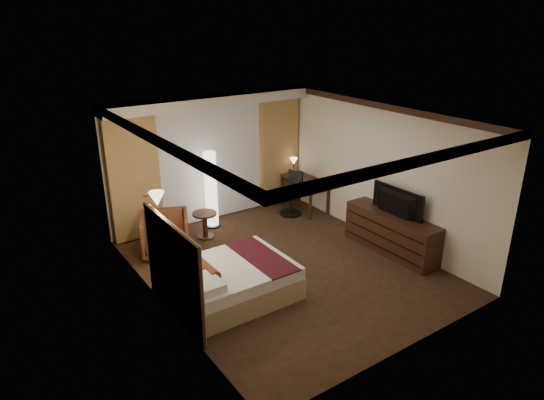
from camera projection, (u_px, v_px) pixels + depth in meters
floor at (285, 267)px, 8.65m from camera, size 4.50×5.50×0.01m
ceiling at (286, 116)px, 7.68m from camera, size 4.50×5.50×0.01m
back_wall at (209, 158)px, 10.28m from camera, size 4.50×0.02×2.70m
left_wall at (159, 227)px, 6.98m from camera, size 0.02×5.50×2.70m
right_wall at (380, 173)px, 9.35m from camera, size 0.02×5.50×2.70m
crown_molding at (286, 120)px, 7.70m from camera, size 4.50×5.50×0.12m
soffit at (212, 101)px, 9.64m from camera, size 4.50×0.50×0.20m
curtain_sheer at (211, 164)px, 10.25m from camera, size 2.48×0.04×2.45m
curtain_left_drape at (134, 179)px, 9.31m from camera, size 1.00×0.14×2.45m
curtain_right_drape at (279, 152)px, 11.10m from camera, size 1.00×0.14×2.45m
wall_sconce at (157, 199)px, 7.29m from camera, size 0.24×0.24×0.24m
bed at (232, 281)px, 7.65m from camera, size 1.87×1.46×0.55m
headboard at (174, 272)px, 6.98m from camera, size 0.12×1.76×1.50m
armchair at (165, 232)px, 8.98m from camera, size 1.08×1.06×0.87m
side_table at (205, 225)px, 9.70m from camera, size 0.48×0.48×0.53m
floor_lamp at (211, 190)px, 10.01m from camera, size 0.35×0.35×1.64m
desk at (304, 194)px, 11.03m from camera, size 0.55×1.16×0.75m
desk_lamp at (294, 167)px, 11.17m from camera, size 0.18×0.18×0.34m
office_chair at (291, 193)px, 10.72m from camera, size 0.60×0.60×1.00m
dresser at (391, 233)px, 9.08m from camera, size 0.50×1.96×0.76m
television at (394, 198)px, 8.80m from camera, size 0.67×1.16×0.15m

